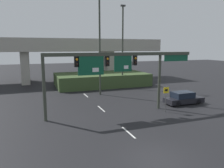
# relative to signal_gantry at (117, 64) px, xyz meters

# --- Properties ---
(ground_plane) EXTENTS (160.00, 160.00, 0.00)m
(ground_plane) POSITION_rel_signal_gantry_xyz_m (-0.99, -8.93, -4.80)
(ground_plane) COLOR black
(lane_markings) EXTENTS (0.14, 23.12, 0.01)m
(lane_markings) POSITION_rel_signal_gantry_xyz_m (-0.99, 5.41, -4.79)
(lane_markings) COLOR silver
(lane_markings) RESTS_ON ground
(signal_gantry) EXTENTS (15.15, 0.44, 5.94)m
(signal_gantry) POSITION_rel_signal_gantry_xyz_m (0.00, 0.00, 0.00)
(signal_gantry) COLOR #383D33
(signal_gantry) RESTS_ON ground
(speed_limit_sign) EXTENTS (0.60, 0.11, 2.58)m
(speed_limit_sign) POSITION_rel_signal_gantry_xyz_m (4.70, -1.35, -3.12)
(speed_limit_sign) COLOR #4C4C4C
(speed_limit_sign) RESTS_ON ground
(highway_light_pole_near) EXTENTS (0.70, 0.36, 12.75)m
(highway_light_pole_near) POSITION_rel_signal_gantry_xyz_m (5.87, 12.47, 1.95)
(highway_light_pole_near) COLOR #383D33
(highway_light_pole_near) RESTS_ON ground
(highway_light_pole_far) EXTENTS (0.70, 0.36, 17.67)m
(highway_light_pole_far) POSITION_rel_signal_gantry_xyz_m (0.99, 8.75, 4.42)
(highway_light_pole_far) COLOR #383D33
(highway_light_pole_far) RESTS_ON ground
(overpass_bridge) EXTENTS (36.29, 7.37, 7.97)m
(overpass_bridge) POSITION_rel_signal_gantry_xyz_m (-0.99, 22.99, 0.92)
(overpass_bridge) COLOR #A39E93
(overpass_bridge) RESTS_ON ground
(grass_embankment) EXTENTS (15.21, 8.02, 2.03)m
(grass_embankment) POSITION_rel_signal_gantry_xyz_m (3.47, 15.91, -3.78)
(grass_embankment) COLOR #384C28
(grass_embankment) RESTS_ON ground
(parked_sedan_near_right) EXTENTS (4.51, 1.82, 1.41)m
(parked_sedan_near_right) POSITION_rel_signal_gantry_xyz_m (8.47, 0.69, -4.15)
(parked_sedan_near_right) COLOR black
(parked_sedan_near_right) RESTS_ON ground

